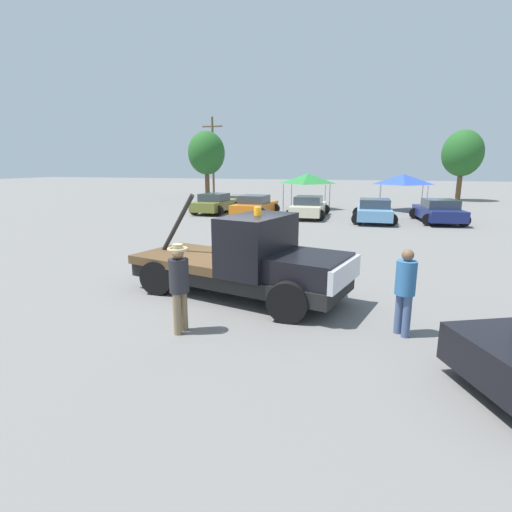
# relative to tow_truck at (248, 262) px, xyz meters

# --- Properties ---
(ground_plane) EXTENTS (160.00, 160.00, 0.00)m
(ground_plane) POSITION_rel_tow_truck_xyz_m (-0.33, 0.08, -0.90)
(ground_plane) COLOR slate
(tow_truck) EXTENTS (5.89, 3.25, 2.51)m
(tow_truck) POSITION_rel_tow_truck_xyz_m (0.00, 0.00, 0.00)
(tow_truck) COLOR black
(tow_truck) RESTS_ON ground
(person_near_truck) EXTENTS (0.38, 0.38, 1.71)m
(person_near_truck) POSITION_rel_tow_truck_xyz_m (3.55, -1.34, 0.09)
(person_near_truck) COLOR #475B84
(person_near_truck) RESTS_ON ground
(person_at_hood) EXTENTS (0.40, 0.40, 1.78)m
(person_at_hood) POSITION_rel_tow_truck_xyz_m (-0.64, -2.43, 0.15)
(person_at_hood) COLOR #847051
(person_at_hood) RESTS_ON ground
(parked_car_olive) EXTENTS (2.53, 4.45, 1.34)m
(parked_car_olive) POSITION_rel_tow_truck_xyz_m (-7.49, 16.35, -0.25)
(parked_car_olive) COLOR olive
(parked_car_olive) RESTS_ON ground
(parked_car_orange) EXTENTS (2.58, 4.48, 1.34)m
(parked_car_orange) POSITION_rel_tow_truck_xyz_m (-4.45, 15.60, -0.25)
(parked_car_orange) COLOR orange
(parked_car_orange) RESTS_ON ground
(parked_car_cream) EXTENTS (2.47, 4.66, 1.34)m
(parked_car_cream) POSITION_rel_tow_truck_xyz_m (-1.00, 15.83, -0.25)
(parked_car_cream) COLOR beige
(parked_car_cream) RESTS_ON ground
(parked_car_skyblue) EXTENTS (2.54, 4.37, 1.34)m
(parked_car_skyblue) POSITION_rel_tow_truck_xyz_m (2.94, 14.85, -0.25)
(parked_car_skyblue) COLOR #669ED1
(parked_car_skyblue) RESTS_ON ground
(parked_car_navy) EXTENTS (2.89, 4.53, 1.34)m
(parked_car_navy) POSITION_rel_tow_truck_xyz_m (6.47, 15.60, -0.25)
(parked_car_navy) COLOR navy
(parked_car_navy) RESTS_ON ground
(canopy_tent_green) EXTENTS (3.05, 3.05, 2.61)m
(canopy_tent_green) POSITION_rel_tow_truck_xyz_m (-1.88, 20.63, 1.34)
(canopy_tent_green) COLOR #9E9EA3
(canopy_tent_green) RESTS_ON ground
(canopy_tent_blue) EXTENTS (3.07, 3.07, 2.59)m
(canopy_tent_blue) POSITION_rel_tow_truck_xyz_m (4.80, 21.41, 1.32)
(canopy_tent_blue) COLOR #9E9EA3
(canopy_tent_blue) RESTS_ON ground
(tree_left) EXTENTS (3.52, 3.52, 6.28)m
(tree_left) POSITION_rel_tow_truck_xyz_m (10.29, 31.61, 3.31)
(tree_left) COLOR brown
(tree_left) RESTS_ON ground
(tree_center) EXTENTS (3.62, 3.62, 6.47)m
(tree_center) POSITION_rel_tow_truck_xyz_m (-13.27, 28.55, 3.44)
(tree_center) COLOR brown
(tree_center) RESTS_ON ground
(utility_pole) EXTENTS (2.20, 0.24, 8.10)m
(utility_pole) POSITION_rel_tow_truck_xyz_m (-13.79, 31.48, 3.41)
(utility_pole) COLOR brown
(utility_pole) RESTS_ON ground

